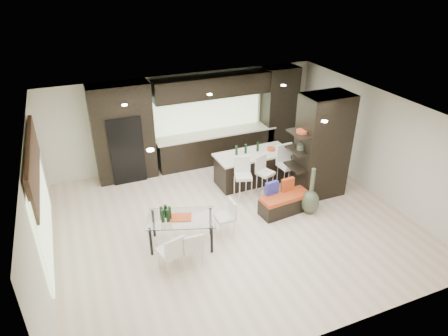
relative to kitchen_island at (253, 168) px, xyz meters
name	(u,v)px	position (x,y,z in m)	size (l,w,h in m)	color
ground	(234,222)	(-1.25, -1.58, -0.43)	(8.00, 8.00, 0.00)	beige
back_wall	(187,119)	(-1.25, 1.92, 0.92)	(8.00, 0.02, 2.70)	silver
left_wall	(39,210)	(-5.25, -1.58, 0.92)	(0.02, 7.00, 2.70)	silver
right_wall	(378,143)	(2.75, -1.58, 0.92)	(0.02, 7.00, 2.70)	silver
ceiling	(235,114)	(-1.25, -1.58, 2.27)	(8.00, 7.00, 0.02)	white
window_left	(42,204)	(-5.21, -1.38, 0.92)	(0.04, 3.20, 1.90)	#B2D199
window_back	(206,111)	(-0.65, 1.88, 1.12)	(3.40, 0.04, 1.20)	#B2D199
stone_accent	(33,162)	(-5.18, -1.38, 1.82)	(0.08, 3.00, 0.80)	brown
ceiling_spots	(230,111)	(-1.25, -1.33, 2.25)	(4.00, 3.00, 0.02)	white
back_cabinetry	(206,121)	(-0.75, 1.59, 0.92)	(6.80, 0.68, 2.70)	black
refrigerator	(125,147)	(-3.15, 1.54, 0.52)	(0.90, 0.68, 1.90)	black
partition_column	(322,146)	(1.35, -1.18, 0.92)	(1.20, 0.80, 2.70)	black
kitchen_island	(253,168)	(0.00, 0.00, 0.00)	(2.06, 0.89, 0.86)	black
stool_left	(243,183)	(-0.63, -0.75, 0.03)	(0.41, 0.41, 0.93)	silver
stool_mid	(265,180)	(0.00, -0.73, 0.00)	(0.38, 0.38, 0.86)	silver
stool_right	(287,173)	(0.63, -0.77, 0.08)	(0.45, 0.45, 1.03)	silver
bench	(285,204)	(0.07, -1.68, -0.19)	(1.26, 0.49, 0.49)	black
floor_vase	(311,191)	(0.62, -1.92, 0.18)	(0.44, 0.44, 1.21)	#3F4A36
dining_table	(182,231)	(-2.62, -1.91, -0.09)	(1.42, 0.80, 0.68)	white
chair_near	(192,249)	(-2.62, -2.60, -0.05)	(0.41, 0.41, 0.76)	silver
chair_far	(170,254)	(-3.06, -2.61, -0.03)	(0.44, 0.44, 0.81)	silver
chair_end	(225,219)	(-1.62, -1.91, -0.05)	(0.41, 0.41, 0.76)	silver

